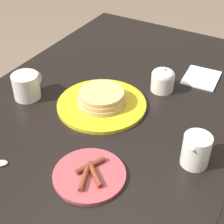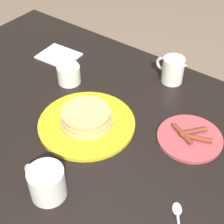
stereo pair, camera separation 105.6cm
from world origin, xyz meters
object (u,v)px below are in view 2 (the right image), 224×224
at_px(pancake_plate, 86,120).
at_px(spoon, 178,218).
at_px(creamer_pitcher, 173,70).
at_px(side_plate_bacon, 190,137).
at_px(napkin, 59,56).
at_px(coffee_mug, 46,182).
at_px(sugar_bowl, 69,72).

distance_m(pancake_plate, spoon, 0.39).
relative_size(pancake_plate, spoon, 2.47).
bearing_deg(creamer_pitcher, side_plate_bacon, 129.88).
distance_m(pancake_plate, side_plate_bacon, 0.30).
relative_size(creamer_pitcher, napkin, 0.77).
xyz_separation_m(creamer_pitcher, napkin, (0.42, 0.12, -0.04)).
xyz_separation_m(pancake_plate, spoon, (-0.37, 0.12, -0.02)).
bearing_deg(side_plate_bacon, pancake_plate, 25.61).
height_order(coffee_mug, creamer_pitcher, creamer_pitcher).
xyz_separation_m(coffee_mug, spoon, (-0.29, -0.13, -0.04)).
bearing_deg(spoon, coffee_mug, 23.36).
xyz_separation_m(side_plate_bacon, spoon, (-0.10, 0.25, -0.00)).
height_order(pancake_plate, spoon, pancake_plate).
bearing_deg(coffee_mug, creamer_pitcher, -91.80).
relative_size(pancake_plate, sugar_bowl, 3.28).
height_order(side_plate_bacon, sugar_bowl, sugar_bowl).
relative_size(side_plate_bacon, creamer_pitcher, 1.64).
relative_size(side_plate_bacon, napkin, 1.26).
bearing_deg(sugar_bowl, pancake_plate, 144.87).
xyz_separation_m(pancake_plate, sugar_bowl, (0.18, -0.13, 0.02)).
bearing_deg(coffee_mug, spoon, -156.64).
bearing_deg(sugar_bowl, spoon, 156.09).
bearing_deg(pancake_plate, creamer_pitcher, -105.53).
distance_m(coffee_mug, napkin, 0.62).
distance_m(creamer_pitcher, spoon, 0.54).
bearing_deg(pancake_plate, spoon, 162.64).
xyz_separation_m(coffee_mug, sugar_bowl, (0.26, -0.37, -0.00)).
height_order(creamer_pitcher, sugar_bowl, creamer_pitcher).
distance_m(side_plate_bacon, creamer_pitcher, 0.28).
distance_m(side_plate_bacon, coffee_mug, 0.42).
xyz_separation_m(side_plate_bacon, creamer_pitcher, (0.18, -0.21, 0.04)).
bearing_deg(side_plate_bacon, coffee_mug, 62.21).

